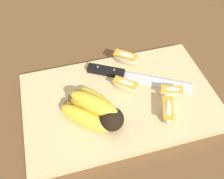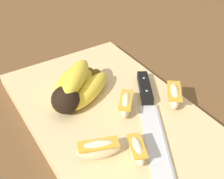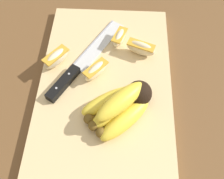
{
  "view_description": "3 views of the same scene",
  "coord_description": "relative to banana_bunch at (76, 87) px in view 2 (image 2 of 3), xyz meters",
  "views": [
    {
      "loc": [
        0.13,
        0.39,
        0.54
      ],
      "look_at": [
        0.02,
        -0.0,
        0.06
      ],
      "focal_mm": 42.59,
      "sensor_mm": 36.0,
      "label": 1
    },
    {
      "loc": [
        -0.37,
        0.23,
        0.4
      ],
      "look_at": [
        0.02,
        -0.02,
        0.05
      ],
      "focal_mm": 46.99,
      "sensor_mm": 36.0,
      "label": 2
    },
    {
      "loc": [
        0.33,
        0.03,
        0.53
      ],
      "look_at": [
        0.03,
        0.02,
        0.03
      ],
      "focal_mm": 42.39,
      "sensor_mm": 36.0,
      "label": 3
    }
  ],
  "objects": [
    {
      "name": "cutting_board",
      "position": [
        -0.07,
        -0.04,
        -0.04
      ],
      "size": [
        0.48,
        0.3,
        0.02
      ],
      "primitive_type": "cube",
      "color": "#DBBC84",
      "rests_on": "ground_plane"
    },
    {
      "name": "apple_wedge_extra",
      "position": [
        -0.16,
        0.04,
        -0.01
      ],
      "size": [
        0.05,
        0.07,
        0.04
      ],
      "color": "beige",
      "rests_on": "cutting_board"
    },
    {
      "name": "apple_wedge_far",
      "position": [
        -0.09,
        -0.06,
        -0.01
      ],
      "size": [
        0.07,
        0.06,
        0.04
      ],
      "color": "beige",
      "rests_on": "cutting_board"
    },
    {
      "name": "apple_wedge_near",
      "position": [
        -0.19,
        -0.01,
        -0.01
      ],
      "size": [
        0.06,
        0.04,
        0.03
      ],
      "color": "beige",
      "rests_on": "cutting_board"
    },
    {
      "name": "apple_wedge_middle",
      "position": [
        -0.12,
        -0.15,
        -0.01
      ],
      "size": [
        0.07,
        0.06,
        0.04
      ],
      "color": "beige",
      "rests_on": "cutting_board"
    },
    {
      "name": "ground_plane",
      "position": [
        -0.07,
        -0.04,
        -0.05
      ],
      "size": [
        6.0,
        6.0,
        0.0
      ],
      "primitive_type": "plane",
      "color": "brown"
    },
    {
      "name": "chefs_knife",
      "position": [
        -0.1,
        -0.11,
        -0.02
      ],
      "size": [
        0.26,
        0.17,
        0.02
      ],
      "color": "silver",
      "rests_on": "cutting_board"
    },
    {
      "name": "banana_bunch",
      "position": [
        0.0,
        0.0,
        0.0
      ],
      "size": [
        0.15,
        0.16,
        0.07
      ],
      "color": "black",
      "rests_on": "cutting_board"
    }
  ]
}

